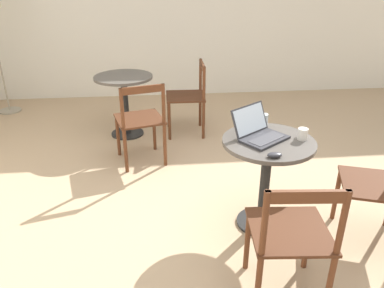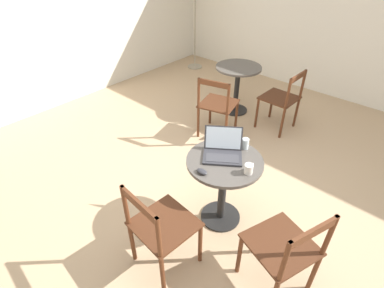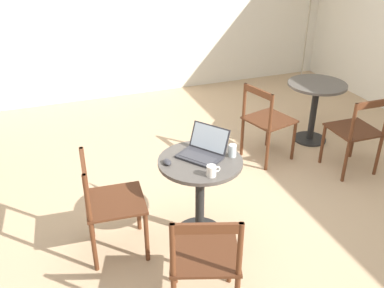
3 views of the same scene
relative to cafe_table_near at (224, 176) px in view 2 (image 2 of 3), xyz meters
The scene contains 13 objects.
ground_plane 0.65m from the cafe_table_near, 42.41° to the left, with size 16.00×16.00×0.00m, color tan.
wall_back 3.57m from the cafe_table_near, 85.68° to the left, with size 9.40×0.06×2.70m.
wall_side 3.59m from the cafe_table_near, ahead, with size 0.06×9.40×2.70m.
cafe_table_near is the anchor object (origin of this frame).
cafe_table_mid 2.24m from the cafe_table_near, 31.29° to the left, with size 0.68×0.68×0.73m.
chair_near_front 0.81m from the cafe_table_near, 109.35° to the right, with size 0.58×0.58×0.87m.
chair_near_left 0.74m from the cafe_table_near, behind, with size 0.49×0.49×0.87m.
chair_mid_left 1.51m from the cafe_table_near, 39.70° to the left, with size 0.55×0.55×0.87m.
chair_mid_front 1.94m from the cafe_table_near, 12.01° to the left, with size 0.46×0.46×0.87m.
laptop 0.24m from the cafe_table_near, 53.56° to the left, with size 0.44×0.45×0.22m.
mouse 0.33m from the cafe_table_near, behind, with size 0.06×0.10×0.03m.
mug 0.33m from the cafe_table_near, 91.40° to the right, with size 0.11×0.07×0.08m.
drinking_glass 0.36m from the cafe_table_near, ahead, with size 0.06×0.06×0.10m.
Camera 2 is at (-1.97, -1.38, 2.35)m, focal length 28.00 mm.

